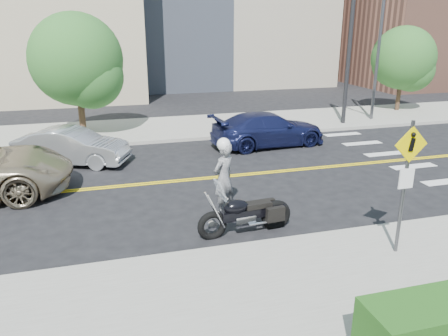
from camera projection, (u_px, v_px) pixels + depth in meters
name	position (u px, v px, depth m)	size (l,w,h in m)	color
ground_plane	(169.00, 182.00, 14.61)	(120.00, 120.00, 0.00)	black
sidewalk_near	(233.00, 318.00, 7.73)	(60.00, 5.00, 0.15)	#9E9B91
sidewalk_far	(145.00, 130.00, 21.44)	(60.00, 5.00, 0.15)	#9E9B91
building_right	(430.00, 12.00, 37.63)	(14.00, 12.00, 12.00)	#8C5947
lamp_post	(379.00, 42.00, 22.30)	(0.16, 0.16, 8.00)	#4C4C51
traffic_light	(361.00, 32.00, 20.32)	(0.28, 4.50, 7.00)	black
pedestrian_sign	(406.00, 175.00, 9.29)	(0.78, 0.08, 3.00)	#4C4C51
motorcyclist	(224.00, 176.00, 11.88)	(0.89, 0.82, 2.16)	#9FA0A4
motorcycle	(246.00, 205.00, 10.84)	(2.43, 0.74, 1.48)	black
parked_car_silver	(72.00, 147.00, 16.23)	(1.44, 4.14, 1.37)	#A7ABAF
parked_car_blue	(268.00, 129.00, 18.71)	(2.03, 4.98, 1.45)	#1A1F4F
tree_far_a	(76.00, 60.00, 19.22)	(4.07, 4.07, 5.56)	#382619
tree_far_b	(403.00, 58.00, 25.01)	(3.58, 3.58, 4.95)	#382619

